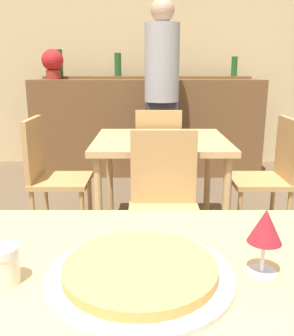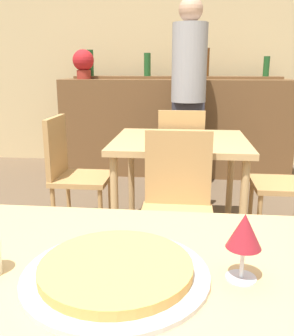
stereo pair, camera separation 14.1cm
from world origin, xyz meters
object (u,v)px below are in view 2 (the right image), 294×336
at_px(chair_far_side_front, 177,200).
at_px(pizza_tray, 116,270).
at_px(person_standing, 189,89).
at_px(potted_plant, 83,62).
at_px(chair_far_side_left, 71,168).
at_px(wine_glass, 244,233).
at_px(chair_far_side_back, 181,153).

height_order(chair_far_side_front, pizza_tray, chair_far_side_front).
relative_size(person_standing, potted_plant, 5.65).
bearing_deg(chair_far_side_front, chair_far_side_left, 143.07).
bearing_deg(potted_plant, person_standing, -23.89).
bearing_deg(wine_glass, chair_far_side_left, 118.44).
bearing_deg(wine_glass, chair_far_side_front, 98.35).
height_order(chair_far_side_front, wine_glass, wine_glass).
bearing_deg(potted_plant, chair_far_side_back, -45.14).
distance_m(chair_far_side_front, chair_far_side_left, 0.99).
relative_size(chair_far_side_back, wine_glass, 5.54).
distance_m(wine_glass, potted_plant, 3.79).
bearing_deg(chair_far_side_left, potted_plant, 11.47).
relative_size(pizza_tray, potted_plant, 1.32).
height_order(chair_far_side_back, person_standing, person_standing).
relative_size(chair_far_side_back, potted_plant, 2.68).
xyz_separation_m(chair_far_side_front, wine_glass, (0.17, -1.19, 0.36)).
distance_m(person_standing, potted_plant, 1.33).
xyz_separation_m(chair_far_side_front, potted_plant, (-1.15, 2.34, 0.77)).
bearing_deg(chair_far_side_back, potted_plant, -45.14).
relative_size(chair_far_side_left, pizza_tray, 2.04).
height_order(chair_far_side_back, chair_far_side_left, same).
xyz_separation_m(pizza_tray, potted_plant, (-1.03, 3.55, 0.50)).
relative_size(chair_far_side_front, chair_far_side_left, 1.00).
relative_size(wine_glass, potted_plant, 0.48).
distance_m(chair_far_side_front, pizza_tray, 1.24).
height_order(chair_far_side_left, wine_glass, wine_glass).
bearing_deg(pizza_tray, chair_far_side_front, 84.73).
bearing_deg(pizza_tray, chair_far_side_left, 110.62).
height_order(chair_far_side_front, potted_plant, potted_plant).
xyz_separation_m(person_standing, wine_glass, (0.12, -3.00, -0.15)).
xyz_separation_m(person_standing, potted_plant, (-1.20, 0.53, 0.25)).
distance_m(pizza_tray, potted_plant, 3.73).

